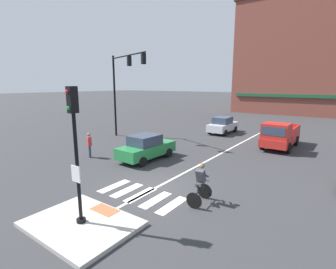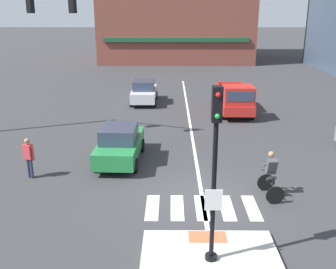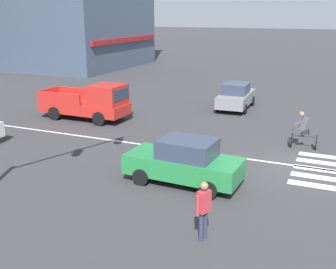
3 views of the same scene
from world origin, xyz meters
The scene contains 16 objects.
ground_plane centered at (0.00, 0.00, 0.00)m, with size 300.00×300.00×0.00m, color #333335.
traffic_island centered at (0.00, -3.88, 0.07)m, with size 3.73×2.78×0.15m, color #B2AFA8.
tactile_pad_front centered at (0.00, -2.84, 0.15)m, with size 1.10×0.60×0.01m, color #DB5B38.
signal_pole centered at (0.00, -3.89, 2.93)m, with size 0.44×0.38×4.62m.
crosswalk_stripe_a centered at (-1.70, -0.81, 0.00)m, with size 0.44×1.80×0.01m, color silver.
crosswalk_stripe_b centered at (-0.85, -0.81, 0.00)m, with size 0.44×1.80×0.01m, color silver.
crosswalk_stripe_c centered at (0.00, -0.81, 0.00)m, with size 0.44×1.80×0.01m, color silver.
crosswalk_stripe_d centered at (0.85, -0.81, 0.00)m, with size 0.44×1.80×0.01m, color silver.
crosswalk_stripe_e centered at (1.70, -0.81, 0.00)m, with size 0.44×1.80×0.01m, color silver.
lane_centre_line centered at (0.06, 10.00, 0.00)m, with size 0.14×28.00×0.01m, color silver.
traffic_light_mast centered at (-9.18, 7.24, 5.13)m, with size 5.63×2.13×7.39m.
car_green_westbound_near centered at (-3.32, 3.48, 0.81)m, with size 1.96×4.16×1.64m.
car_silver_westbound_distant centered at (-3.02, 14.97, 0.81)m, with size 1.86×4.11×1.64m.
pickup_truck_red_eastbound_far centered at (3.03, 11.63, 0.98)m, with size 2.11×5.12×2.08m.
cyclist centered at (2.50, 0.07, 0.87)m, with size 0.74×1.14×1.68m.
pedestrian_at_curb_left centered at (-6.69, 1.62, 0.98)m, with size 0.51×0.34×1.67m.
Camera 2 is at (-1.07, -12.65, 6.42)m, focal length 41.45 mm.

